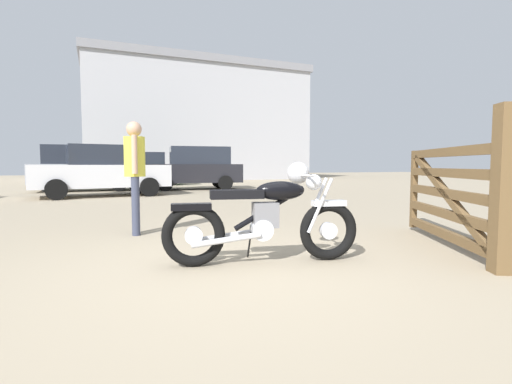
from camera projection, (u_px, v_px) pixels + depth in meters
The scene contains 9 objects.
ground_plane at pixel (244, 271), 3.69m from camera, with size 80.00×80.00×0.00m, color gray.
vintage_motorcycle at pixel (268, 216), 3.98m from camera, with size 2.06×0.73×1.07m.
timber_gate at pixel (458, 193), 4.48m from camera, with size 1.23×2.34×1.60m.
bystander at pixel (135, 166), 5.55m from camera, with size 0.30×0.46×1.66m.
silver_sedan_mid at pixel (196, 168), 15.95m from camera, with size 4.07×2.18×1.78m.
dark_sedan_left at pixel (101, 171), 12.44m from camera, with size 4.38×2.32×1.67m.
white_estate_far at pixel (83, 168), 14.93m from camera, with size 3.91×1.86×1.78m.
red_hatchback_near at pixel (144, 169), 19.43m from camera, with size 4.35×2.24×1.67m.
industrial_building at pixel (190, 125), 29.86m from camera, with size 15.62×11.46×8.25m.
Camera 1 is at (-1.26, -3.40, 1.03)m, focal length 26.61 mm.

